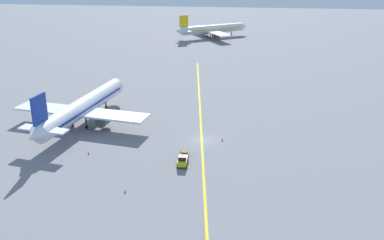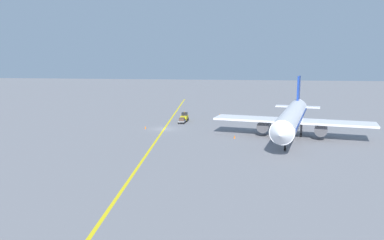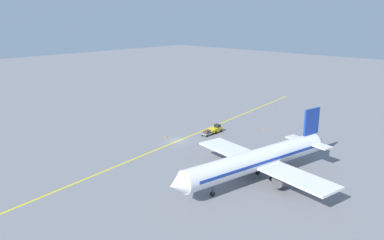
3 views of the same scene
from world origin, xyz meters
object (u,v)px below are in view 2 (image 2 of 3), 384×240
at_px(baggage_tug_white, 184,117).
at_px(traffic_cone_near_nose, 145,127).
at_px(traffic_cone_far_edge, 235,137).
at_px(baggage_cart_trailing, 182,120).
at_px(airplane_at_gate, 292,118).
at_px(ground_crew_worker, 185,119).
at_px(traffic_cone_by_wingtip, 220,115).
at_px(traffic_cone_mid_apron, 259,124).

distance_m(baggage_tug_white, traffic_cone_near_nose, 12.49).
bearing_deg(traffic_cone_far_edge, baggage_cart_trailing, -49.13).
relative_size(baggage_cart_trailing, traffic_cone_near_nose, 4.79).
distance_m(airplane_at_gate, traffic_cone_near_nose, 29.13).
xyz_separation_m(baggage_cart_trailing, ground_crew_worker, (-0.51, -0.86, 0.15)).
height_order(ground_crew_worker, traffic_cone_near_nose, ground_crew_worker).
bearing_deg(traffic_cone_far_edge, traffic_cone_by_wingtip, -79.26).
bearing_deg(airplane_at_gate, baggage_cart_trailing, -29.03).
distance_m(baggage_tug_white, baggage_cart_trailing, 3.30).
xyz_separation_m(airplane_at_gate, traffic_cone_far_edge, (10.01, 1.88, -3.43)).
height_order(baggage_tug_white, traffic_cone_by_wingtip, baggage_tug_white).
bearing_deg(traffic_cone_far_edge, traffic_cone_near_nose, -19.87).
relative_size(baggage_cart_trailing, traffic_cone_far_edge, 4.79).
distance_m(traffic_cone_by_wingtip, traffic_cone_far_edge, 27.74).
bearing_deg(baggage_tug_white, traffic_cone_near_nose, 61.01).
bearing_deg(traffic_cone_by_wingtip, baggage_tug_white, 52.92).
height_order(airplane_at_gate, traffic_cone_near_nose, airplane_at_gate).
height_order(airplane_at_gate, traffic_cone_mid_apron, airplane_at_gate).
bearing_deg(baggage_tug_white, baggage_cart_trailing, 91.55).
distance_m(ground_crew_worker, traffic_cone_mid_apron, 16.35).
relative_size(airplane_at_gate, traffic_cone_mid_apron, 64.37).
height_order(baggage_cart_trailing, ground_crew_worker, ground_crew_worker).
relative_size(airplane_at_gate, traffic_cone_by_wingtip, 64.37).
bearing_deg(traffic_cone_near_nose, airplane_at_gate, 170.42).
xyz_separation_m(baggage_tug_white, traffic_cone_mid_apron, (-16.94, 2.39, -0.63)).
height_order(airplane_at_gate, ground_crew_worker, airplane_at_gate).
relative_size(traffic_cone_near_nose, traffic_cone_by_wingtip, 1.00).
height_order(airplane_at_gate, traffic_cone_by_wingtip, airplane_at_gate).
bearing_deg(baggage_cart_trailing, traffic_cone_mid_apron, -176.90).
bearing_deg(traffic_cone_far_edge, baggage_tug_white, -54.69).
height_order(airplane_at_gate, traffic_cone_far_edge, airplane_at_gate).
height_order(ground_crew_worker, traffic_cone_by_wingtip, ground_crew_worker).
bearing_deg(ground_crew_worker, baggage_cart_trailing, 59.20).
bearing_deg(traffic_cone_by_wingtip, ground_crew_worker, 61.03).
relative_size(airplane_at_gate, traffic_cone_near_nose, 64.37).
height_order(traffic_cone_near_nose, traffic_cone_by_wingtip, same).
bearing_deg(baggage_cart_trailing, baggage_tug_white, -88.45).
height_order(traffic_cone_by_wingtip, traffic_cone_far_edge, same).
height_order(baggage_tug_white, baggage_cart_trailing, baggage_tug_white).
distance_m(airplane_at_gate, ground_crew_worker, 25.75).
distance_m(traffic_cone_mid_apron, traffic_cone_by_wingtip, 15.43).
xyz_separation_m(airplane_at_gate, ground_crew_worker, (21.88, -13.29, -2.80)).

